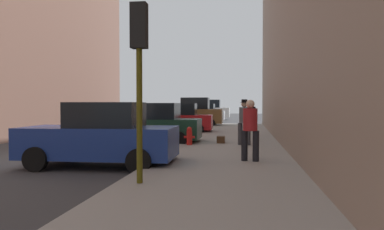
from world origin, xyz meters
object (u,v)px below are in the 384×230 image
parked_dark_green_sedan (152,125)px  parked_bronze_suv (193,113)px  parked_silver_sedan (203,114)px  fire_hydrant (189,136)px  parked_red_hatchback (177,119)px  pedestrian_with_beanie (244,120)px  parked_white_van (209,111)px  pedestrian_in_red_jacket (250,127)px  duffel_bag (221,139)px  traffic_light (139,53)px  pedestrian_in_jeans (251,117)px  parked_blue_sedan (101,136)px

parked_dark_green_sedan → parked_bronze_suv: parked_bronze_suv is taller
parked_silver_sedan → fire_hydrant: (1.80, -20.74, -0.35)m
parked_dark_green_sedan → parked_red_hatchback: size_ratio=0.99×
fire_hydrant → pedestrian_with_beanie: (2.13, 0.26, 0.64)m
parked_red_hatchback → parked_white_van: bearing=90.0°
parked_white_van → pedestrian_in_red_jacket: bearing=-82.6°
duffel_bag → parked_bronze_suv: bearing=102.6°
traffic_light → pedestrian_in_jeans: bearing=77.5°
parked_blue_sedan → pedestrian_with_beanie: size_ratio=2.38×
pedestrian_in_red_jacket → parked_red_hatchback: bearing=110.0°
fire_hydrant → parked_red_hatchback: bearing=103.8°
pedestrian_in_red_jacket → pedestrian_in_jeans: size_ratio=1.00×
pedestrian_in_jeans → parked_blue_sedan: bearing=-117.1°
parked_blue_sedan → parked_red_hatchback: 11.89m
parked_red_hatchback → pedestrian_in_red_jacket: (4.10, -11.24, 0.26)m
parked_dark_green_sedan → fire_hydrant: size_ratio=5.97×
parked_silver_sedan → parked_blue_sedan: bearing=-90.0°
fire_hydrant → pedestrian_in_red_jacket: pedestrian_in_red_jacket is taller
fire_hydrant → pedestrian_in_red_jacket: size_ratio=0.41×
traffic_light → pedestrian_in_red_jacket: size_ratio=2.11×
parked_dark_green_sedan → parked_red_hatchback: (-0.00, 6.06, 0.00)m
parked_blue_sedan → pedestrian_in_red_jacket: bearing=9.0°
parked_bronze_suv → fire_hydrant: bearing=-82.8°
parked_bronze_suv → parked_white_van: (0.00, 13.19, 0.00)m
parked_silver_sedan → duffel_bag: 20.07m
parked_red_hatchback → pedestrian_in_jeans: bearing=-39.9°
parked_red_hatchback → parked_bronze_suv: size_ratio=0.92×
parked_dark_green_sedan → pedestrian_in_jeans: size_ratio=2.46×
fire_hydrant → duffel_bag: 1.49m
parked_blue_sedan → traffic_light: bearing=-54.5°
parked_dark_green_sedan → parked_white_van: parked_white_van is taller
fire_hydrant → duffel_bag: fire_hydrant is taller
parked_red_hatchback → traffic_light: bearing=-82.7°
parked_white_van → traffic_light: size_ratio=1.28×
parked_red_hatchback → pedestrian_in_red_jacket: size_ratio=2.49×
pedestrian_with_beanie → parked_blue_sedan: bearing=-129.2°
pedestrian_in_jeans → traffic_light: bearing=-102.5°
parked_blue_sedan → parked_dark_green_sedan: same height
traffic_light → pedestrian_in_red_jacket: traffic_light is taller
parked_blue_sedan → duffel_bag: parked_blue_sedan is taller
parked_dark_green_sedan → parked_bronze_suv: (-0.00, 13.00, 0.18)m
parked_bronze_suv → pedestrian_in_red_jacket: bearing=-77.3°
parked_white_van → parked_red_hatchback: bearing=-90.0°
pedestrian_in_red_jacket → pedestrian_with_beanie: (-0.17, 4.16, 0.03)m
parked_silver_sedan → parked_white_van: (-0.00, 6.73, 0.18)m
parked_blue_sedan → parked_dark_green_sedan: 5.83m
parked_blue_sedan → duffel_bag: size_ratio=9.63×
parked_dark_green_sedan → pedestrian_in_jeans: 4.95m
pedestrian_in_jeans → duffel_bag: 3.26m
parked_dark_green_sedan → fire_hydrant: bearing=-35.4°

